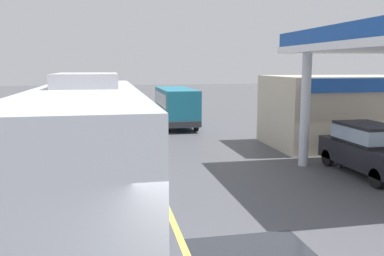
{
  "coord_description": "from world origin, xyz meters",
  "views": [
    {
      "loc": [
        -1.49,
        -4.59,
        3.88
      ],
      "look_at": [
        1.5,
        10.0,
        1.6
      ],
      "focal_mm": 38.09,
      "sensor_mm": 36.0,
      "label": 1
    }
  ],
  "objects_px": {
    "coach_bus_main": "(87,154)",
    "car_at_pump": "(369,147)",
    "car_trailing_behind_bus": "(101,111)",
    "pedestrian_near_pump": "(343,144)",
    "minibus_opposing_lane": "(176,104)"
  },
  "relations": [
    {
      "from": "car_at_pump",
      "to": "pedestrian_near_pump",
      "type": "bearing_deg",
      "value": 107.79
    },
    {
      "from": "coach_bus_main",
      "to": "pedestrian_near_pump",
      "type": "height_order",
      "value": "coach_bus_main"
    },
    {
      "from": "coach_bus_main",
      "to": "car_at_pump",
      "type": "relative_size",
      "value": 2.63
    },
    {
      "from": "car_trailing_behind_bus",
      "to": "pedestrian_near_pump",
      "type": "bearing_deg",
      "value": -54.36
    },
    {
      "from": "coach_bus_main",
      "to": "car_trailing_behind_bus",
      "type": "distance_m",
      "value": 16.54
    },
    {
      "from": "coach_bus_main",
      "to": "pedestrian_near_pump",
      "type": "xyz_separation_m",
      "value": [
        9.3,
        3.63,
        -0.79
      ]
    },
    {
      "from": "car_trailing_behind_bus",
      "to": "minibus_opposing_lane",
      "type": "bearing_deg",
      "value": -12.15
    },
    {
      "from": "pedestrian_near_pump",
      "to": "car_trailing_behind_bus",
      "type": "distance_m",
      "value": 15.87
    },
    {
      "from": "car_at_pump",
      "to": "minibus_opposing_lane",
      "type": "xyz_separation_m",
      "value": [
        -4.86,
        12.97,
        0.46
      ]
    },
    {
      "from": "coach_bus_main",
      "to": "car_trailing_behind_bus",
      "type": "relative_size",
      "value": 2.63
    },
    {
      "from": "car_at_pump",
      "to": "car_trailing_behind_bus",
      "type": "relative_size",
      "value": 1.0
    },
    {
      "from": "car_at_pump",
      "to": "pedestrian_near_pump",
      "type": "distance_m",
      "value": 1.15
    },
    {
      "from": "coach_bus_main",
      "to": "minibus_opposing_lane",
      "type": "bearing_deg",
      "value": 72.81
    },
    {
      "from": "minibus_opposing_lane",
      "to": "pedestrian_near_pump",
      "type": "bearing_deg",
      "value": -69.23
    },
    {
      "from": "car_at_pump",
      "to": "pedestrian_near_pump",
      "type": "xyz_separation_m",
      "value": [
        -0.35,
        1.09,
        -0.08
      ]
    }
  ]
}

